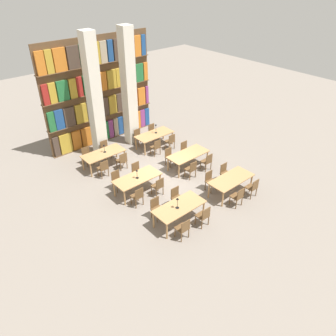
{
  "coord_description": "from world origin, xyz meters",
  "views": [
    {
      "loc": [
        -7.98,
        -9.56,
        8.5
      ],
      "look_at": [
        0.0,
        -0.26,
        0.68
      ],
      "focal_mm": 35.0,
      "sensor_mm": 36.0,
      "label": 1
    }
  ],
  "objects_px": {
    "pillar_center": "(129,89)",
    "reading_table_4": "(104,154)",
    "desk_lamp_3": "(156,127)",
    "chair_3": "(177,197)",
    "chair_9": "(117,180)",
    "chair_17": "(87,155)",
    "chair_1": "(157,208)",
    "reading_table_3": "(188,155)",
    "chair_5": "(210,180)",
    "chair_12": "(191,169)",
    "chair_7": "(225,172)",
    "chair_2": "(204,216)",
    "chair_8": "(138,196)",
    "chair_23": "(153,131)",
    "chair_15": "(185,150)",
    "chair_16": "(103,168)",
    "chair_14": "(207,161)",
    "reading_table_1": "(231,180)",
    "desk_lamp_2": "(104,147)",
    "desk_lamp_0": "(177,201)",
    "pillar_left": "(94,98)",
    "chair_0": "(183,228)",
    "chair_20": "(156,147)",
    "chair_18": "(122,160)",
    "chair_10": "(158,186)",
    "reading_table_2": "(137,179)",
    "chair_4": "(238,196)",
    "chair_6": "(252,187)",
    "chair_21": "(139,137)",
    "chair_11": "(137,171)",
    "desk_lamp_1": "(137,172)",
    "chair_19": "(106,149)",
    "chair_13": "(170,156)",
    "reading_table_5": "(154,135)"
  },
  "relations": [
    {
      "from": "chair_2",
      "to": "chair_16",
      "type": "bearing_deg",
      "value": 101.7
    },
    {
      "from": "chair_18",
      "to": "reading_table_3",
      "type": "bearing_deg",
      "value": -38.3
    },
    {
      "from": "chair_0",
      "to": "reading_table_4",
      "type": "height_order",
      "value": "chair_0"
    },
    {
      "from": "chair_14",
      "to": "desk_lamp_2",
      "type": "xyz_separation_m",
      "value": [
        -3.44,
        3.45,
        0.56
      ]
    },
    {
      "from": "pillar_left",
      "to": "chair_3",
      "type": "height_order",
      "value": "pillar_left"
    },
    {
      "from": "chair_16",
      "to": "desk_lamp_3",
      "type": "bearing_deg",
      "value": 11.78
    },
    {
      "from": "chair_4",
      "to": "chair_8",
      "type": "relative_size",
      "value": 1.0
    },
    {
      "from": "reading_table_4",
      "to": "chair_18",
      "type": "bearing_deg",
      "value": -53.95
    },
    {
      "from": "chair_2",
      "to": "reading_table_3",
      "type": "bearing_deg",
      "value": 54.48
    },
    {
      "from": "pillar_center",
      "to": "desk_lamp_1",
      "type": "distance_m",
      "value": 5.15
    },
    {
      "from": "desk_lamp_0",
      "to": "chair_23",
      "type": "height_order",
      "value": "desk_lamp_0"
    },
    {
      "from": "chair_14",
      "to": "chair_21",
      "type": "distance_m",
      "value": 4.26
    },
    {
      "from": "desk_lamp_3",
      "to": "chair_3",
      "type": "bearing_deg",
      "value": -119.86
    },
    {
      "from": "reading_table_4",
      "to": "chair_4",
      "type": "bearing_deg",
      "value": -67.84
    },
    {
      "from": "chair_2",
      "to": "chair_20",
      "type": "bearing_deg",
      "value": 69.41
    },
    {
      "from": "chair_7",
      "to": "chair_23",
      "type": "distance_m",
      "value": 5.35
    },
    {
      "from": "chair_0",
      "to": "chair_12",
      "type": "relative_size",
      "value": 1.0
    },
    {
      "from": "pillar_center",
      "to": "desk_lamp_0",
      "type": "height_order",
      "value": "pillar_center"
    },
    {
      "from": "chair_20",
      "to": "desk_lamp_2",
      "type": "bearing_deg",
      "value": 162.67
    },
    {
      "from": "chair_6",
      "to": "chair_9",
      "type": "relative_size",
      "value": 1.0
    },
    {
      "from": "chair_2",
      "to": "chair_8",
      "type": "height_order",
      "value": "same"
    },
    {
      "from": "desk_lamp_0",
      "to": "chair_20",
      "type": "height_order",
      "value": "desk_lamp_0"
    },
    {
      "from": "desk_lamp_0",
      "to": "chair_3",
      "type": "bearing_deg",
      "value": 49.1
    },
    {
      "from": "chair_7",
      "to": "chair_10",
      "type": "xyz_separation_m",
      "value": [
        -2.93,
        1.15,
        0.0
      ]
    },
    {
      "from": "pillar_left",
      "to": "desk_lamp_3",
      "type": "bearing_deg",
      "value": -24.66
    },
    {
      "from": "chair_12",
      "to": "chair_14",
      "type": "xyz_separation_m",
      "value": [
        1.03,
        0.0,
        0.0
      ]
    },
    {
      "from": "chair_0",
      "to": "chair_19",
      "type": "xyz_separation_m",
      "value": [
        0.97,
        6.78,
        0.0
      ]
    },
    {
      "from": "pillar_center",
      "to": "reading_table_4",
      "type": "distance_m",
      "value": 3.65
    },
    {
      "from": "chair_1",
      "to": "reading_table_3",
      "type": "relative_size",
      "value": 0.44
    },
    {
      "from": "chair_14",
      "to": "chair_16",
      "type": "xyz_separation_m",
      "value": [
        -4.02,
        2.69,
        0.0
      ]
    },
    {
      "from": "chair_15",
      "to": "chair_23",
      "type": "distance_m",
      "value": 2.67
    },
    {
      "from": "chair_3",
      "to": "chair_21",
      "type": "relative_size",
      "value": 1.0
    },
    {
      "from": "chair_19",
      "to": "chair_13",
      "type": "bearing_deg",
      "value": 126.05
    },
    {
      "from": "chair_2",
      "to": "chair_7",
      "type": "distance_m",
      "value": 3.18
    },
    {
      "from": "pillar_center",
      "to": "chair_14",
      "type": "height_order",
      "value": "pillar_center"
    },
    {
      "from": "chair_9",
      "to": "chair_17",
      "type": "xyz_separation_m",
      "value": [
        0.05,
        2.72,
        0.0
      ]
    },
    {
      "from": "chair_5",
      "to": "chair_12",
      "type": "bearing_deg",
      "value": -90.42
    },
    {
      "from": "chair_1",
      "to": "reading_table_2",
      "type": "bearing_deg",
      "value": -103.16
    },
    {
      "from": "chair_4",
      "to": "reading_table_3",
      "type": "relative_size",
      "value": 0.44
    },
    {
      "from": "desk_lamp_0",
      "to": "chair_12",
      "type": "xyz_separation_m",
      "value": [
        2.56,
        1.89,
        -0.6
      ]
    },
    {
      "from": "desk_lamp_0",
      "to": "chair_17",
      "type": "relative_size",
      "value": 0.53
    },
    {
      "from": "chair_23",
      "to": "chair_3",
      "type": "bearing_deg",
      "value": 60.77
    },
    {
      "from": "reading_table_5",
      "to": "chair_20",
      "type": "bearing_deg",
      "value": -123.4
    },
    {
      "from": "chair_2",
      "to": "chair_5",
      "type": "bearing_deg",
      "value": 36.99
    },
    {
      "from": "chair_6",
      "to": "chair_20",
      "type": "xyz_separation_m",
      "value": [
        -0.86,
        5.35,
        0.0
      ]
    },
    {
      "from": "reading_table_1",
      "to": "chair_9",
      "type": "xyz_separation_m",
      "value": [
        -3.49,
        3.39,
        -0.2
      ]
    },
    {
      "from": "chair_1",
      "to": "reading_table_2",
      "type": "relative_size",
      "value": 0.44
    },
    {
      "from": "chair_5",
      "to": "chair_23",
      "type": "bearing_deg",
      "value": -101.29
    },
    {
      "from": "pillar_left",
      "to": "chair_11",
      "type": "distance_m",
      "value": 4.1
    },
    {
      "from": "pillar_center",
      "to": "chair_7",
      "type": "relative_size",
      "value": 6.82
    }
  ]
}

